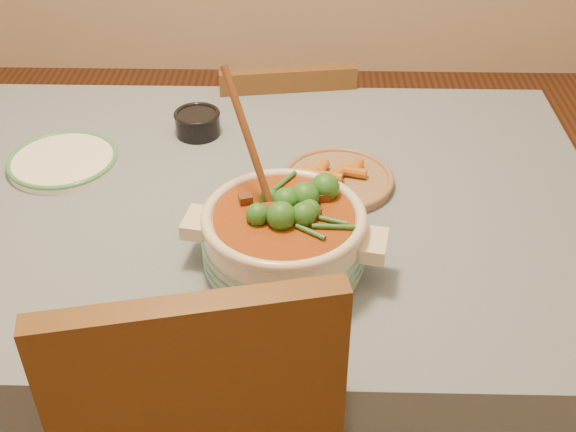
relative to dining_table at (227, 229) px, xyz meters
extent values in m
plane|color=#401F12|center=(0.00, 0.00, -0.66)|extent=(4.50, 4.50, 0.00)
cube|color=brown|center=(0.00, 0.00, 0.06)|extent=(1.60, 1.00, 0.05)
cube|color=slate|center=(0.00, 0.00, 0.09)|extent=(1.68, 1.08, 0.01)
cylinder|color=brown|center=(-0.73, 0.43, -0.31)|extent=(0.07, 0.07, 0.70)
cylinder|color=brown|center=(0.73, 0.43, -0.31)|extent=(0.07, 0.07, 0.70)
cylinder|color=beige|center=(0.14, -0.23, 0.15)|extent=(0.35, 0.35, 0.12)
torus|color=beige|center=(0.14, -0.23, 0.21)|extent=(0.31, 0.31, 0.02)
cube|color=beige|center=(0.31, -0.26, 0.17)|extent=(0.06, 0.09, 0.03)
cube|color=beige|center=(-0.03, -0.20, 0.17)|extent=(0.06, 0.09, 0.03)
cylinder|color=#8F4214|center=(0.14, -0.23, 0.20)|extent=(0.27, 0.27, 0.02)
cylinder|color=white|center=(-0.39, 0.12, 0.10)|extent=(0.30, 0.30, 0.02)
torus|color=#418F5A|center=(-0.39, 0.12, 0.11)|extent=(0.26, 0.26, 0.01)
cylinder|color=black|center=(-0.09, 0.28, 0.12)|extent=(0.12, 0.12, 0.06)
torus|color=black|center=(-0.09, 0.28, 0.15)|extent=(0.12, 0.12, 0.01)
cylinder|color=black|center=(-0.09, 0.28, 0.14)|extent=(0.09, 0.09, 0.01)
cylinder|color=#967353|center=(0.25, 0.06, 0.10)|extent=(0.29, 0.29, 0.02)
torus|color=#967353|center=(0.25, 0.06, 0.11)|extent=(0.25, 0.25, 0.01)
cube|color=brown|center=(0.10, 0.69, -0.25)|extent=(0.43, 0.43, 0.04)
cube|color=brown|center=(0.13, 0.52, -0.05)|extent=(0.38, 0.09, 0.41)
cylinder|color=brown|center=(0.24, 0.88, -0.46)|extent=(0.04, 0.04, 0.41)
cylinder|color=brown|center=(-0.08, 0.83, -0.46)|extent=(0.04, 0.04, 0.41)
cylinder|color=brown|center=(0.29, 0.55, -0.46)|extent=(0.04, 0.04, 0.41)
cylinder|color=brown|center=(-0.03, 0.51, -0.46)|extent=(0.04, 0.04, 0.41)
cube|color=brown|center=(0.02, -0.58, 0.08)|extent=(0.46, 0.14, 0.49)
camera|label=1|loc=(0.17, -1.31, 1.02)|focal=45.00mm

